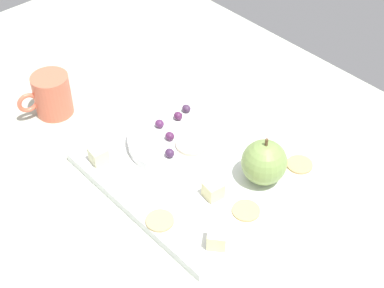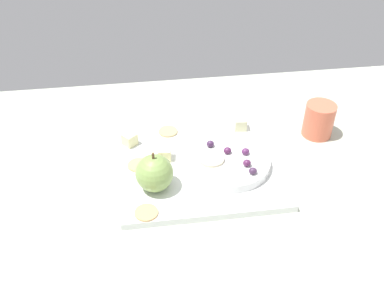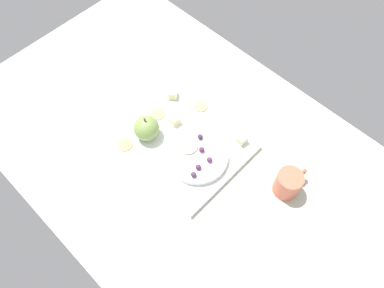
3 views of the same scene
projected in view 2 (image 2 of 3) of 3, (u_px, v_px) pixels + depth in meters
table at (208, 179)px, 90.98cm from camera, size 135.52×81.53×3.43cm
platter at (199, 167)px, 90.11cm from camera, size 33.06×29.25×1.51cm
serving_dish at (229, 161)px, 88.97cm from camera, size 17.15×17.15×1.89cm
apple_whole at (154, 173)px, 81.92cm from camera, size 7.37×7.37×7.37cm
apple_stem at (153, 156)px, 79.32cm from camera, size 0.50×0.50×1.20cm
cheese_cube_0 at (241, 124)px, 99.18cm from camera, size 2.96×2.96×2.68cm
cheese_cube_1 at (130, 139)px, 94.44cm from camera, size 3.78×3.78×2.68cm
cheese_cube_2 at (165, 154)px, 90.35cm from camera, size 3.04×3.04×2.68cm
cracker_0 at (146, 213)px, 78.47cm from camera, size 4.33×4.33×0.40cm
cracker_1 at (138, 165)px, 89.24cm from camera, size 4.33×4.33×0.40cm
cracker_2 at (168, 132)px, 98.73cm from camera, size 4.33×4.33×0.40cm
grape_0 at (246, 151)px, 88.98cm from camera, size 1.63×1.47×1.42cm
grape_1 at (227, 151)px, 89.21cm from camera, size 1.63×1.47×1.44cm
grape_2 at (210, 144)px, 90.99cm from camera, size 1.63×1.47×1.50cm
grape_3 at (253, 171)px, 84.10cm from camera, size 1.63×1.47×1.37cm
grape_4 at (247, 163)px, 85.95cm from camera, size 1.63×1.47×1.47cm
apple_slice_0 at (212, 160)px, 87.38cm from camera, size 5.34×5.34×0.60cm
cup at (319, 120)px, 98.57cm from camera, size 6.85×9.99×8.02cm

